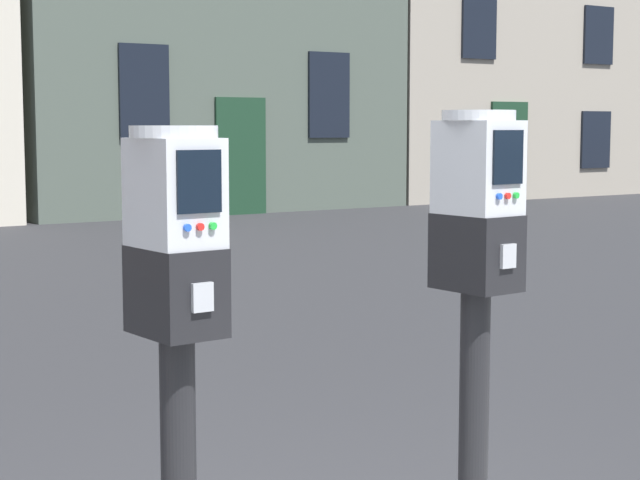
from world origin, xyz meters
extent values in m
cube|color=black|center=(-0.77, -0.24, 1.19)|extent=(0.19, 0.25, 0.22)
cube|color=#A5A8AD|center=(-0.76, -0.36, 1.19)|extent=(0.06, 0.02, 0.07)
cube|color=#B7BABF|center=(-0.77, -0.24, 1.44)|extent=(0.19, 0.24, 0.27)
cube|color=black|center=(-0.76, -0.36, 1.47)|extent=(0.12, 0.02, 0.15)
cylinder|color=blue|center=(-0.80, -0.36, 1.36)|extent=(0.02, 0.01, 0.02)
cylinder|color=red|center=(-0.76, -0.36, 1.36)|extent=(0.02, 0.01, 0.02)
cylinder|color=green|center=(-0.73, -0.36, 1.36)|extent=(0.02, 0.01, 0.02)
cylinder|color=#B7BABF|center=(-0.77, -0.24, 1.58)|extent=(0.23, 0.23, 0.03)
cylinder|color=black|center=(0.21, -0.24, 0.63)|extent=(0.10, 0.10, 0.97)
cube|color=black|center=(0.21, -0.24, 1.23)|extent=(0.19, 0.25, 0.23)
cube|color=#A5A8AD|center=(0.22, -0.36, 1.23)|extent=(0.06, 0.02, 0.07)
cube|color=#B7BABF|center=(0.21, -0.24, 1.48)|extent=(0.19, 0.24, 0.28)
cube|color=black|center=(0.22, -0.36, 1.51)|extent=(0.12, 0.02, 0.15)
cylinder|color=blue|center=(0.18, -0.36, 1.40)|extent=(0.02, 0.01, 0.02)
cylinder|color=red|center=(0.22, -0.36, 1.40)|extent=(0.02, 0.01, 0.02)
cylinder|color=green|center=(0.25, -0.36, 1.40)|extent=(0.02, 0.01, 0.02)
cylinder|color=#B7BABF|center=(0.21, -0.24, 1.63)|extent=(0.23, 0.23, 0.03)
cube|color=black|center=(5.42, 14.15, 2.17)|extent=(0.90, 0.06, 1.60)
cube|color=black|center=(9.17, 14.15, 2.17)|extent=(0.90, 0.06, 1.60)
cube|color=#193823|center=(7.27, 14.15, 1.05)|extent=(1.00, 0.07, 2.10)
cube|color=black|center=(12.87, 14.15, 1.28)|extent=(0.90, 0.06, 1.28)
cube|color=black|center=(16.40, 14.15, 1.28)|extent=(0.90, 0.06, 1.28)
cube|color=black|center=(12.87, 14.15, 3.61)|extent=(0.90, 0.06, 1.28)
cube|color=black|center=(16.40, 14.15, 3.61)|extent=(0.90, 0.06, 1.28)
cube|color=#193823|center=(13.75, 14.15, 1.05)|extent=(1.00, 0.07, 2.10)
camera|label=1|loc=(-1.88, -2.60, 1.60)|focal=59.37mm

